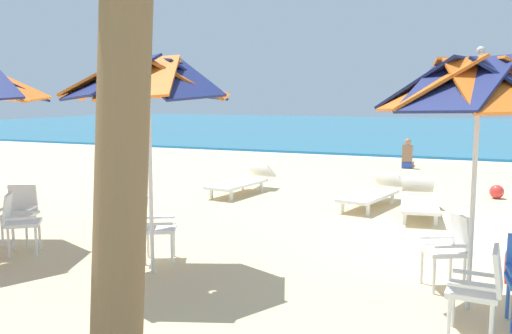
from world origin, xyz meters
name	(u,v)px	position (x,y,z in m)	size (l,w,h in m)	color
ground_plane	(504,252)	(0.00, 0.00, 0.00)	(80.00, 80.00, 0.00)	beige
sea	(489,130)	(0.00, 29.62, 0.05)	(80.00, 36.00, 0.10)	teal
surf_foam	(493,163)	(0.00, 11.32, 0.01)	(80.00, 0.70, 0.01)	white
beach_umbrella_0	(479,88)	(-0.43, -2.44, 2.28)	(2.05, 2.05, 2.69)	silver
plastic_chair_0	(481,287)	(-0.32, -3.16, 0.50)	(0.49, 0.47, 0.87)	white
plastic_chair_1	(449,246)	(-0.66, -1.85, 0.50)	(0.61, 0.60, 0.87)	white
beach_umbrella_1	(148,81)	(-4.10, -2.70, 2.38)	(2.09, 2.09, 2.75)	silver
plastic_chair_3	(154,225)	(-4.37, -2.25, 0.50)	(0.61, 0.59, 0.87)	white
plastic_chair_4	(20,211)	(-6.72, -2.25, 0.50)	(0.58, 0.60, 0.87)	white
plastic_chair_5	(18,219)	(-6.29, -2.71, 0.50)	(0.63, 0.62, 0.87)	white
sun_lounger_1	(419,200)	(-1.40, 2.05, 0.28)	(0.91, 2.21, 0.62)	white
sun_lounger_2	(373,193)	(-2.34, 2.53, 0.28)	(1.04, 2.23, 0.62)	white
sun_lounger_3	(242,181)	(-5.36, 2.87, 0.28)	(0.92, 2.21, 0.62)	white
beach_ball	(497,192)	(-0.02, 4.42, 0.15)	(0.30, 0.30, 0.30)	red
beachgoer_seated	(408,158)	(-2.46, 8.96, 0.29)	(0.30, 0.93, 0.92)	#2D4CA5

